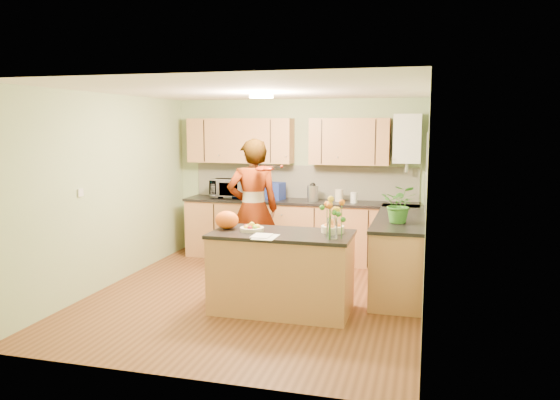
# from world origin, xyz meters

# --- Properties ---
(floor) EXTENTS (4.50, 4.50, 0.00)m
(floor) POSITION_xyz_m (0.00, 0.00, 0.00)
(floor) COLOR #542F18
(floor) RESTS_ON ground
(ceiling) EXTENTS (4.00, 4.50, 0.02)m
(ceiling) POSITION_xyz_m (0.00, 0.00, 2.50)
(ceiling) COLOR white
(ceiling) RESTS_ON wall_back
(wall_back) EXTENTS (4.00, 0.02, 2.50)m
(wall_back) POSITION_xyz_m (0.00, 2.25, 1.25)
(wall_back) COLOR #94AE7C
(wall_back) RESTS_ON floor
(wall_front) EXTENTS (4.00, 0.02, 2.50)m
(wall_front) POSITION_xyz_m (0.00, -2.25, 1.25)
(wall_front) COLOR #94AE7C
(wall_front) RESTS_ON floor
(wall_left) EXTENTS (0.02, 4.50, 2.50)m
(wall_left) POSITION_xyz_m (-2.00, 0.00, 1.25)
(wall_left) COLOR #94AE7C
(wall_left) RESTS_ON floor
(wall_right) EXTENTS (0.02, 4.50, 2.50)m
(wall_right) POSITION_xyz_m (2.00, 0.00, 1.25)
(wall_right) COLOR #94AE7C
(wall_right) RESTS_ON floor
(back_counter) EXTENTS (3.64, 0.62, 0.94)m
(back_counter) POSITION_xyz_m (0.10, 1.95, 0.47)
(back_counter) COLOR #B37547
(back_counter) RESTS_ON floor
(right_counter) EXTENTS (0.62, 2.24, 0.94)m
(right_counter) POSITION_xyz_m (1.70, 0.85, 0.47)
(right_counter) COLOR #B37547
(right_counter) RESTS_ON floor
(splashback) EXTENTS (3.60, 0.02, 0.52)m
(splashback) POSITION_xyz_m (0.10, 2.23, 1.20)
(splashback) COLOR silver
(splashback) RESTS_ON back_counter
(upper_cabinets) EXTENTS (3.20, 0.34, 0.70)m
(upper_cabinets) POSITION_xyz_m (-0.18, 2.08, 1.85)
(upper_cabinets) COLOR #B37547
(upper_cabinets) RESTS_ON wall_back
(boiler) EXTENTS (0.40, 0.30, 0.86)m
(boiler) POSITION_xyz_m (1.70, 2.09, 1.90)
(boiler) COLOR white
(boiler) RESTS_ON wall_back
(window_right) EXTENTS (0.01, 1.30, 1.05)m
(window_right) POSITION_xyz_m (1.99, 0.60, 1.55)
(window_right) COLOR white
(window_right) RESTS_ON wall_right
(light_switch) EXTENTS (0.02, 0.09, 0.09)m
(light_switch) POSITION_xyz_m (-1.99, -0.60, 1.30)
(light_switch) COLOR white
(light_switch) RESTS_ON wall_left
(ceiling_lamp) EXTENTS (0.30, 0.30, 0.07)m
(ceiling_lamp) POSITION_xyz_m (0.00, 0.30, 2.46)
(ceiling_lamp) COLOR #FFEABF
(ceiling_lamp) RESTS_ON ceiling
(peninsula_island) EXTENTS (1.58, 0.81, 0.91)m
(peninsula_island) POSITION_xyz_m (0.45, -0.41, 0.45)
(peninsula_island) COLOR #B37547
(peninsula_island) RESTS_ON floor
(fruit_dish) EXTENTS (0.27, 0.27, 0.10)m
(fruit_dish) POSITION_xyz_m (0.10, -0.41, 0.95)
(fruit_dish) COLOR beige
(fruit_dish) RESTS_ON peninsula_island
(orange_bowl) EXTENTS (0.26, 0.26, 0.15)m
(orange_bowl) POSITION_xyz_m (1.00, -0.26, 0.97)
(orange_bowl) COLOR beige
(orange_bowl) RESTS_ON peninsula_island
(flower_vase) EXTENTS (0.27, 0.27, 0.49)m
(flower_vase) POSITION_xyz_m (1.05, -0.59, 1.23)
(flower_vase) COLOR silver
(flower_vase) RESTS_ON peninsula_island
(orange_bag) EXTENTS (0.29, 0.24, 0.21)m
(orange_bag) POSITION_xyz_m (-0.22, -0.36, 1.01)
(orange_bag) COLOR orange
(orange_bag) RESTS_ON peninsula_island
(papers) EXTENTS (0.24, 0.32, 0.01)m
(papers) POSITION_xyz_m (0.35, -0.71, 0.91)
(papers) COLOR white
(papers) RESTS_ON peninsula_island
(violinist) EXTENTS (0.83, 0.71, 1.92)m
(violinist) POSITION_xyz_m (-0.27, 0.78, 0.96)
(violinist) COLOR #DDAD87
(violinist) RESTS_ON floor
(violin) EXTENTS (0.57, 0.50, 0.14)m
(violin) POSITION_xyz_m (-0.07, 0.56, 1.54)
(violin) COLOR #4F1204
(violin) RESTS_ON violinist
(microwave) EXTENTS (0.54, 0.36, 0.30)m
(microwave) POSITION_xyz_m (-1.06, 1.96, 1.09)
(microwave) COLOR white
(microwave) RESTS_ON back_counter
(blue_box) EXTENTS (0.38, 0.31, 0.27)m
(blue_box) POSITION_xyz_m (-0.33, 1.97, 1.07)
(blue_box) COLOR navy
(blue_box) RESTS_ON back_counter
(kettle) EXTENTS (0.17, 0.17, 0.33)m
(kettle) POSITION_xyz_m (0.31, 1.95, 1.07)
(kettle) COLOR #AEAEB3
(kettle) RESTS_ON back_counter
(jar_cream) EXTENTS (0.14, 0.14, 0.18)m
(jar_cream) POSITION_xyz_m (0.71, 2.00, 1.03)
(jar_cream) COLOR beige
(jar_cream) RESTS_ON back_counter
(jar_white) EXTENTS (0.12, 0.12, 0.16)m
(jar_white) POSITION_xyz_m (0.95, 1.91, 1.02)
(jar_white) COLOR white
(jar_white) RESTS_ON back_counter
(potted_plant) EXTENTS (0.44, 0.39, 0.46)m
(potted_plant) POSITION_xyz_m (1.70, 0.36, 1.17)
(potted_plant) COLOR #347727
(potted_plant) RESTS_ON right_counter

